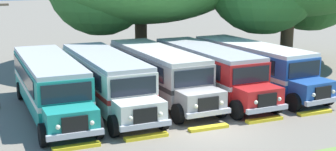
% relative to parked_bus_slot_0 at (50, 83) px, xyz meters
% --- Properties ---
extents(ground_plane, '(220.00, 220.00, 0.00)m').
position_rel_parked_bus_slot_0_xyz_m(ground_plane, '(6.25, -5.91, -1.58)').
color(ground_plane, slate).
extents(parked_bus_slot_0, '(2.72, 10.84, 2.82)m').
position_rel_parked_bus_slot_0_xyz_m(parked_bus_slot_0, '(0.00, 0.00, 0.00)').
color(parked_bus_slot_0, teal).
rests_on(parked_bus_slot_0, ground_plane).
extents(parked_bus_slot_1, '(2.89, 10.86, 2.82)m').
position_rel_parked_bus_slot_0_xyz_m(parked_bus_slot_1, '(2.97, -0.02, 0.00)').
color(parked_bus_slot_1, silver).
rests_on(parked_bus_slot_1, ground_plane).
extents(parked_bus_slot_2, '(3.03, 10.89, 2.82)m').
position_rel_parked_bus_slot_0_xyz_m(parked_bus_slot_2, '(6.27, 0.52, 0.00)').
color(parked_bus_slot_2, '#9E9993').
rests_on(parked_bus_slot_2, ground_plane).
extents(parked_bus_slot_3, '(3.00, 10.88, 2.82)m').
position_rel_parked_bus_slot_0_xyz_m(parked_bus_slot_3, '(9.25, -0.00, 0.00)').
color(parked_bus_slot_3, red).
rests_on(parked_bus_slot_3, ground_plane).
extents(parked_bus_slot_4, '(3.51, 10.97, 2.82)m').
position_rel_parked_bus_slot_0_xyz_m(parked_bus_slot_4, '(12.43, 0.04, 0.00)').
color(parked_bus_slot_4, '#23519E').
rests_on(parked_bus_slot_4, ground_plane).
extents(curb_wheelstop_0, '(2.00, 0.36, 0.15)m').
position_rel_parked_bus_slot_0_xyz_m(curb_wheelstop_0, '(0.05, -5.72, -1.51)').
color(curb_wheelstop_0, yellow).
rests_on(curb_wheelstop_0, ground_plane).
extents(curb_wheelstop_1, '(2.00, 0.36, 0.15)m').
position_rel_parked_bus_slot_0_xyz_m(curb_wheelstop_1, '(3.15, -5.72, -1.51)').
color(curb_wheelstop_1, yellow).
rests_on(curb_wheelstop_1, ground_plane).
extents(curb_wheelstop_2, '(2.00, 0.36, 0.15)m').
position_rel_parked_bus_slot_0_xyz_m(curb_wheelstop_2, '(6.25, -5.72, -1.51)').
color(curb_wheelstop_2, yellow).
rests_on(curb_wheelstop_2, ground_plane).
extents(curb_wheelstop_3, '(2.00, 0.36, 0.15)m').
position_rel_parked_bus_slot_0_xyz_m(curb_wheelstop_3, '(9.35, -5.72, -1.51)').
color(curb_wheelstop_3, yellow).
rests_on(curb_wheelstop_3, ground_plane).
extents(curb_wheelstop_4, '(2.00, 0.36, 0.15)m').
position_rel_parked_bus_slot_0_xyz_m(curb_wheelstop_4, '(12.45, -5.72, -1.51)').
color(curb_wheelstop_4, yellow).
rests_on(curb_wheelstop_4, ground_plane).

